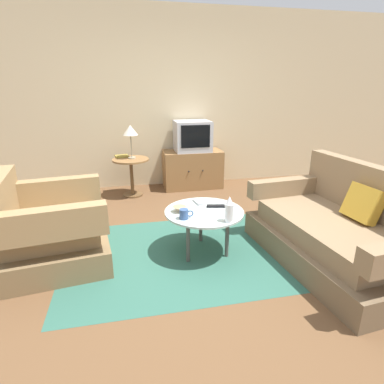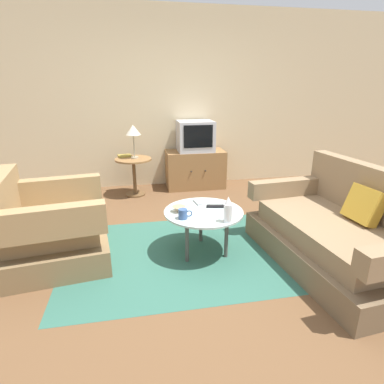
% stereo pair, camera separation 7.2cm
% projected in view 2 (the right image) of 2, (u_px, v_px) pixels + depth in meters
% --- Properties ---
extents(ground_plane, '(16.00, 16.00, 0.00)m').
position_uv_depth(ground_plane, '(199.00, 259.00, 2.98)').
color(ground_plane, brown).
extents(back_wall, '(9.00, 0.12, 2.70)m').
position_uv_depth(back_wall, '(166.00, 100.00, 4.91)').
color(back_wall, '#CCB78E').
rests_on(back_wall, ground).
extents(area_rug, '(2.67, 1.63, 0.00)m').
position_uv_depth(area_rug, '(203.00, 252.00, 3.12)').
color(area_rug, '#2D5B4C').
rests_on(area_rug, ground).
extents(armchair, '(1.04, 1.11, 0.84)m').
position_uv_depth(armchair, '(49.00, 230.00, 2.90)').
color(armchair, brown).
rests_on(armchair, ground).
extents(couch, '(1.07, 1.73, 0.89)m').
position_uv_depth(couch, '(339.00, 235.00, 2.83)').
color(couch, brown).
rests_on(couch, ground).
extents(coffee_table, '(0.76, 0.76, 0.44)m').
position_uv_depth(coffee_table, '(204.00, 215.00, 2.99)').
color(coffee_table, '#B2C6C1').
rests_on(coffee_table, ground).
extents(side_table, '(0.53, 0.53, 0.56)m').
position_uv_depth(side_table, '(134.00, 169.00, 4.60)').
color(side_table, olive).
rests_on(side_table, ground).
extents(tv_stand, '(0.92, 0.48, 0.59)m').
position_uv_depth(tv_stand, '(195.00, 169.00, 5.02)').
color(tv_stand, olive).
rests_on(tv_stand, ground).
extents(television, '(0.55, 0.46, 0.46)m').
position_uv_depth(television, '(195.00, 136.00, 4.85)').
color(television, '#B7B7BC').
rests_on(television, tv_stand).
extents(table_lamp, '(0.21, 0.21, 0.48)m').
position_uv_depth(table_lamp, '(133.00, 131.00, 4.45)').
color(table_lamp, '#9E937A').
rests_on(table_lamp, side_table).
extents(vase, '(0.07, 0.07, 0.23)m').
position_uv_depth(vase, '(228.00, 210.00, 2.70)').
color(vase, white).
rests_on(vase, coffee_table).
extents(mug, '(0.13, 0.08, 0.09)m').
position_uv_depth(mug, '(183.00, 214.00, 2.79)').
color(mug, '#335184').
rests_on(mug, coffee_table).
extents(bowl, '(0.13, 0.13, 0.05)m').
position_uv_depth(bowl, '(179.00, 209.00, 2.95)').
color(bowl, tan).
rests_on(bowl, coffee_table).
extents(tv_remote_dark, '(0.18, 0.08, 0.02)m').
position_uv_depth(tv_remote_dark, '(215.00, 206.00, 3.06)').
color(tv_remote_dark, black).
rests_on(tv_remote_dark, coffee_table).
extents(tv_remote_silver, '(0.07, 0.17, 0.02)m').
position_uv_depth(tv_remote_silver, '(197.00, 202.00, 3.17)').
color(tv_remote_silver, '#B2B2B7').
rests_on(tv_remote_silver, coffee_table).
extents(book, '(0.22, 0.19, 0.02)m').
position_uv_depth(book, '(125.00, 156.00, 4.68)').
color(book, olive).
rests_on(book, side_table).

